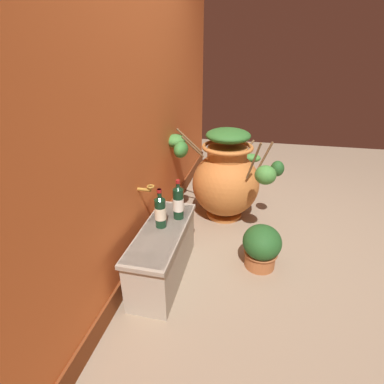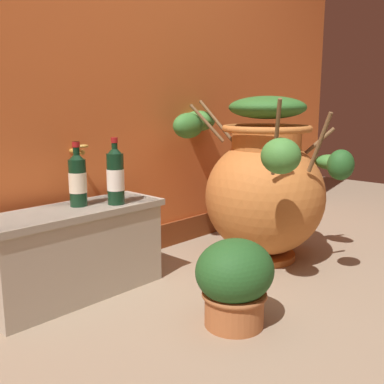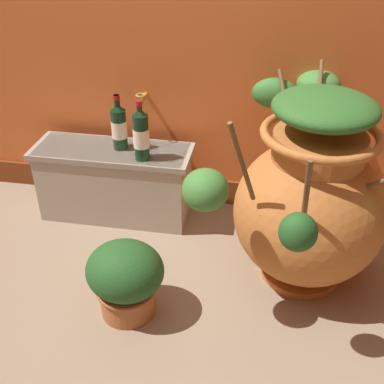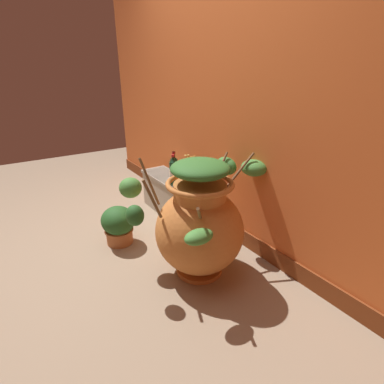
% 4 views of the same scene
% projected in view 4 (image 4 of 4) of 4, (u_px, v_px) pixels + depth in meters
% --- Properties ---
extents(ground_plane, '(7.00, 7.00, 0.00)m').
position_uv_depth(ground_plane, '(107.00, 257.00, 2.49)').
color(ground_plane, gray).
extents(back_wall, '(4.40, 0.33, 2.60)m').
position_uv_depth(back_wall, '(223.00, 91.00, 2.61)').
color(back_wall, '#D6662D').
rests_on(back_wall, ground_plane).
extents(terracotta_urn, '(0.87, 1.13, 0.91)m').
position_uv_depth(terracotta_urn, '(199.00, 222.00, 2.18)').
color(terracotta_urn, '#C17033').
rests_on(terracotta_urn, ground_plane).
extents(stone_ledge, '(0.84, 0.30, 0.41)m').
position_uv_depth(stone_ledge, '(171.00, 194.00, 3.19)').
color(stone_ledge, '#B2A893').
rests_on(stone_ledge, ground_plane).
extents(wine_bottle_left, '(0.08, 0.08, 0.29)m').
position_uv_depth(wine_bottle_left, '(174.00, 167.00, 3.04)').
color(wine_bottle_left, black).
rests_on(wine_bottle_left, stone_ledge).
extents(wine_bottle_middle, '(0.08, 0.08, 0.31)m').
position_uv_depth(wine_bottle_middle, '(173.00, 171.00, 2.89)').
color(wine_bottle_middle, black).
rests_on(wine_bottle_middle, stone_ledge).
extents(potted_shrub, '(0.33, 0.29, 0.35)m').
position_uv_depth(potted_shrub, '(118.00, 224.00, 2.63)').
color(potted_shrub, '#B26638').
rests_on(potted_shrub, ground_plane).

